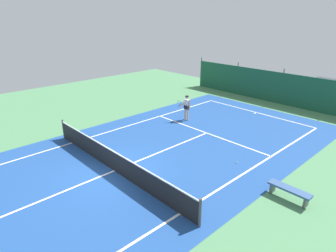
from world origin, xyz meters
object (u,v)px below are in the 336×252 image
(parked_car, at_px, (321,90))
(tennis_ball_near_player, at_px, (176,115))
(tennis_player, at_px, (187,106))
(tennis_ball_midcourt, at_px, (237,162))
(tennis_net, at_px, (114,161))
(courtside_bench, at_px, (289,191))

(parked_car, bearing_deg, tennis_ball_near_player, 66.85)
(tennis_player, xyz_separation_m, tennis_ball_midcourt, (5.72, -2.58, -0.93))
(parked_car, bearing_deg, tennis_net, 86.53)
(tennis_ball_near_player, relative_size, parked_car, 0.02)
(courtside_bench, bearing_deg, parked_car, 107.08)
(tennis_ball_midcourt, relative_size, courtside_bench, 0.04)
(tennis_net, height_order, tennis_player, tennis_player)
(tennis_player, distance_m, courtside_bench, 9.43)
(tennis_ball_near_player, xyz_separation_m, tennis_ball_midcourt, (6.82, -2.74, 0.00))
(tennis_player, bearing_deg, parked_car, -114.32)
(tennis_net, relative_size, courtside_bench, 6.33)
(tennis_ball_near_player, height_order, courtside_bench, courtside_bench)
(parked_car, xyz_separation_m, courtside_bench, (4.59, -14.93, -0.46))
(tennis_ball_midcourt, height_order, parked_car, parked_car)
(courtside_bench, bearing_deg, tennis_net, -150.27)
(tennis_net, distance_m, tennis_ball_near_player, 8.15)
(tennis_ball_near_player, height_order, parked_car, parked_car)
(tennis_player, xyz_separation_m, parked_car, (4.11, 11.35, -0.12))
(tennis_net, relative_size, tennis_ball_near_player, 153.33)
(tennis_ball_midcourt, relative_size, parked_car, 0.02)
(parked_car, relative_size, courtside_bench, 2.66)
(tennis_player, bearing_deg, tennis_ball_midcourt, 151.31)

